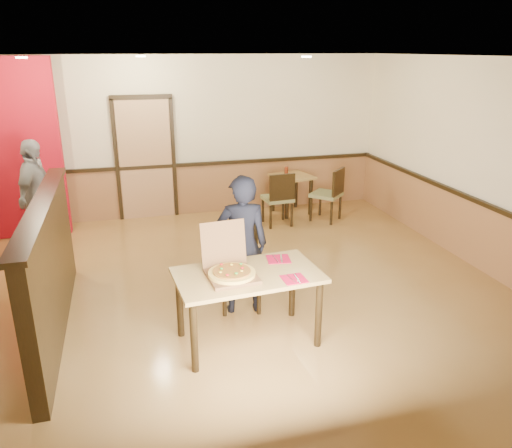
{
  "coord_description": "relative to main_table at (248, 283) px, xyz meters",
  "views": [
    {
      "loc": [
        -1.16,
        -5.35,
        2.89
      ],
      "look_at": [
        0.27,
        0.0,
        0.94
      ],
      "focal_mm": 35.0,
      "sensor_mm": 36.0,
      "label": 1
    }
  ],
  "objects": [
    {
      "name": "main_table",
      "position": [
        0.0,
        0.0,
        0.0
      ],
      "size": [
        1.5,
        0.94,
        0.77
      ],
      "rotation": [
        0.0,
        0.0,
        0.08
      ],
      "color": "#AA8647",
      "rests_on": "floor"
    },
    {
      "name": "red_accent_panel",
      "position": [
        -2.83,
        3.96,
        0.74
      ],
      "size": [
        1.6,
        0.2,
        2.78
      ],
      "primitive_type": "cube",
      "color": "#AE0C1D",
      "rests_on": "floor"
    },
    {
      "name": "chair_rail_back",
      "position": [
        0.07,
        4.41,
        0.26
      ],
      "size": [
        7.0,
        0.06,
        0.06
      ],
      "primitive_type": "cube",
      "color": "black",
      "rests_on": "wall_back"
    },
    {
      "name": "pizza",
      "position": [
        -0.18,
        -0.06,
        0.16
      ],
      "size": [
        0.48,
        0.48,
        0.03
      ],
      "primitive_type": "cylinder",
      "rotation": [
        0.0,
        0.0,
        0.03
      ],
      "color": "#FBD35B",
      "rests_on": "pizza_box"
    },
    {
      "name": "back_door",
      "position": [
        -0.73,
        4.42,
        0.39
      ],
      "size": [
        0.9,
        0.06,
        2.1
      ],
      "primitive_type": "cube",
      "color": "tan",
      "rests_on": "wall_back"
    },
    {
      "name": "wall_right",
      "position": [
        3.57,
        0.96,
        0.74
      ],
      "size": [
        0.0,
        7.0,
        7.0
      ],
      "primitive_type": "plane",
      "rotation": [
        1.57,
        0.0,
        -1.57
      ],
      "color": "#FFEFC7",
      "rests_on": "floor"
    },
    {
      "name": "side_chair_right",
      "position": [
        2.33,
        3.37,
        -0.14
      ],
      "size": [
        0.66,
        0.66,
        0.95
      ],
      "rotation": [
        0.0,
        0.0,
        3.9
      ],
      "color": "olive",
      "rests_on": "floor"
    },
    {
      "name": "spot_c",
      "position": [
        1.47,
        2.46,
        2.12
      ],
      "size": [
        0.14,
        0.14,
        0.02
      ],
      "primitive_type": "cylinder",
      "color": "beige",
      "rests_on": "ceiling"
    },
    {
      "name": "napkin_far",
      "position": [
        0.4,
        0.25,
        0.11
      ],
      "size": [
        0.27,
        0.27,
        0.01
      ],
      "rotation": [
        0.0,
        0.0,
        -0.15
      ],
      "color": "red",
      "rests_on": "main_table"
    },
    {
      "name": "booth_partition",
      "position": [
        -1.93,
        0.76,
        0.07
      ],
      "size": [
        0.2,
        3.1,
        1.44
      ],
      "color": "black",
      "rests_on": "floor"
    },
    {
      "name": "condiment",
      "position": [
        1.73,
        4.0,
        0.13
      ],
      "size": [
        0.07,
        0.07,
        0.16
      ],
      "primitive_type": "cylinder",
      "color": "maroon",
      "rests_on": "side_table"
    },
    {
      "name": "chair_rail_right",
      "position": [
        3.52,
        0.96,
        0.26
      ],
      "size": [
        0.06,
        7.0,
        0.06
      ],
      "primitive_type": "cube",
      "color": "black",
      "rests_on": "wall_right"
    },
    {
      "name": "napkin_near",
      "position": [
        0.4,
        -0.25,
        0.11
      ],
      "size": [
        0.24,
        0.24,
        0.01
      ],
      "rotation": [
        0.0,
        0.0,
        0.04
      ],
      "color": "red",
      "rests_on": "main_table"
    },
    {
      "name": "wainscot_back",
      "position": [
        0.07,
        4.43,
        -0.21
      ],
      "size": [
        7.0,
        0.04,
        0.9
      ],
      "primitive_type": "cube",
      "color": "#9B683E",
      "rests_on": "floor"
    },
    {
      "name": "side_table",
      "position": [
        1.83,
        3.97,
        -0.12
      ],
      "size": [
        0.79,
        0.79,
        0.71
      ],
      "rotation": [
        0.0,
        0.0,
        0.22
      ],
      "color": "#AA8647",
      "rests_on": "floor"
    },
    {
      "name": "diner",
      "position": [
        0.1,
        0.65,
        0.15
      ],
      "size": [
        0.63,
        0.45,
        1.62
      ],
      "primitive_type": "imported",
      "rotation": [
        0.0,
        0.0,
        3.04
      ],
      "color": "black",
      "rests_on": "floor"
    },
    {
      "name": "wainscot_right",
      "position": [
        3.54,
        0.96,
        -0.21
      ],
      "size": [
        0.04,
        7.0,
        0.9
      ],
      "primitive_type": "cube",
      "color": "#9B683E",
      "rests_on": "floor"
    },
    {
      "name": "side_chair_left",
      "position": [
        1.39,
        3.35,
        -0.15
      ],
      "size": [
        0.5,
        0.5,
        0.94
      ],
      "rotation": [
        0.0,
        0.0,
        3.22
      ],
      "color": "olive",
      "rests_on": "floor"
    },
    {
      "name": "spot_a",
      "position": [
        -2.23,
        2.76,
        2.12
      ],
      "size": [
        0.14,
        0.14,
        0.02
      ],
      "primitive_type": "cylinder",
      "color": "beige",
      "rests_on": "ceiling"
    },
    {
      "name": "floor",
      "position": [
        0.07,
        0.96,
        -0.66
      ],
      "size": [
        7.0,
        7.0,
        0.0
      ],
      "primitive_type": "plane",
      "color": "#AF8144",
      "rests_on": "ground"
    },
    {
      "name": "passerby",
      "position": [
        -2.39,
        3.24,
        0.18
      ],
      "size": [
        0.63,
        1.05,
        1.68
      ],
      "primitive_type": "imported",
      "rotation": [
        0.0,
        0.0,
        1.33
      ],
      "color": "gray",
      "rests_on": "floor"
    },
    {
      "name": "spot_b",
      "position": [
        -0.73,
        3.46,
        2.12
      ],
      "size": [
        0.14,
        0.14,
        0.02
      ],
      "primitive_type": "cylinder",
      "color": "beige",
      "rests_on": "ceiling"
    },
    {
      "name": "pizza_box",
      "position": [
        -0.18,
        -0.01,
        0.17
      ],
      "size": [
        0.51,
        0.58,
        0.49
      ],
      "rotation": [
        0.0,
        0.0,
        0.09
      ],
      "color": "brown",
      "rests_on": "main_table"
    },
    {
      "name": "wall_back",
      "position": [
        0.07,
        4.46,
        0.74
      ],
      "size": [
        7.0,
        0.0,
        7.0
      ],
      "primitive_type": "plane",
      "rotation": [
        1.57,
        0.0,
        0.0
      ],
      "color": "#FFEFC7",
      "rests_on": "floor"
    },
    {
      "name": "ceiling",
      "position": [
        0.07,
        0.96,
        2.14
      ],
      "size": [
        7.0,
        7.0,
        0.0
      ],
      "primitive_type": "plane",
      "rotation": [
        3.14,
        0.0,
        0.0
      ],
      "color": "black",
      "rests_on": "wall_back"
    },
    {
      "name": "diner_chair",
      "position": [
        0.1,
        0.8,
        -0.14
      ],
      "size": [
        0.54,
        0.54,
        0.96
      ],
      "rotation": [
        0.0,
        0.0,
        -0.16
      ],
      "color": "olive",
      "rests_on": "floor"
    }
  ]
}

